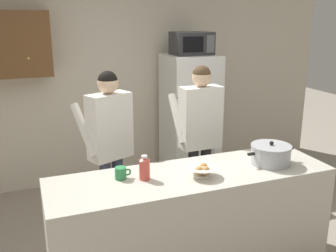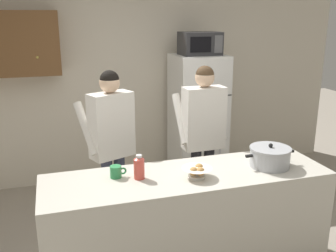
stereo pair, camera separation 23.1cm
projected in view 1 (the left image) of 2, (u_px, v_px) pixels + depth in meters
The scene contains 10 objects.
back_wall_unit at pixel (101, 77), 4.90m from camera, with size 6.00×0.48×2.60m.
kitchen_island at pixel (191, 224), 3.22m from camera, with size 2.32×0.68×0.92m, color beige.
refrigerator at pixel (190, 119), 5.05m from camera, with size 0.64×0.68×1.67m.
microwave at pixel (192, 43), 4.76m from camera, with size 0.48×0.37×0.28m.
person_near_pot at pixel (110, 135), 3.70m from camera, with size 0.61×0.55×1.66m.
person_by_sink at pixel (200, 125), 3.98m from camera, with size 0.51×0.42×1.67m.
cooking_pot at pixel (271, 154), 3.28m from camera, with size 0.45×0.34×0.20m.
coffee_mug at pixel (121, 173), 2.98m from camera, with size 0.13×0.09×0.10m.
bread_bowl at pixel (202, 171), 3.02m from camera, with size 0.24×0.24×0.10m.
bottle_near_edge at pixel (144, 168), 2.96m from camera, with size 0.08×0.08×0.20m.
Camera 1 is at (-1.21, -2.60, 2.15)m, focal length 40.98 mm.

